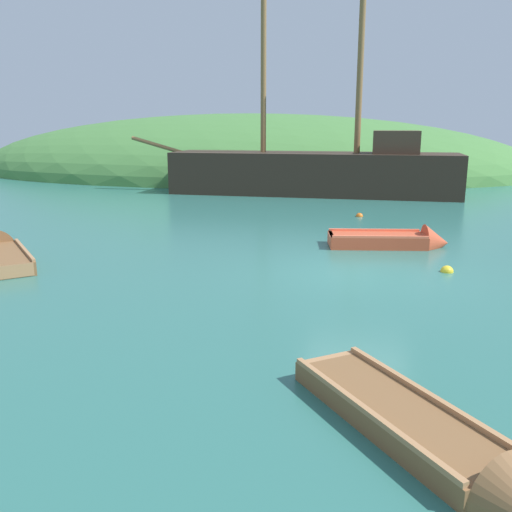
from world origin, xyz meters
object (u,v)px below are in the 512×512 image
Objects in this scene: rowboat_outer_left at (434,445)px; buoy_orange at (359,216)px; rowboat_outer_right at (396,242)px; buoy_yellow at (447,272)px; sailing_ship at (315,178)px.

rowboat_outer_left is 16.10m from buoy_orange.
rowboat_outer_right is 0.99× the size of rowboat_outer_left.
buoy_yellow is (2.25, -8.07, 0.00)m from buoy_orange.
buoy_yellow is (1.10, -2.72, -0.12)m from rowboat_outer_right.
rowboat_outer_right is (3.53, -12.11, -0.70)m from sailing_ship.
rowboat_outer_left is (3.47, -22.83, -0.75)m from sailing_ship.
sailing_ship is 4.70× the size of rowboat_outer_left.
rowboat_outer_right is at bearing -77.88° from buoy_orange.
rowboat_outer_right is 11.45× the size of buoy_yellow.
rowboat_outer_left is at bearing -98.25° from buoy_yellow.
sailing_ship is at bearing 107.35° from buoy_yellow.
buoy_orange is (-1.15, 5.35, -0.12)m from rowboat_outer_right.
buoy_orange is 8.37m from buoy_yellow.
rowboat_outer_right is at bearing 112.08° from buoy_yellow.
buoy_yellow reaches higher than buoy_orange.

